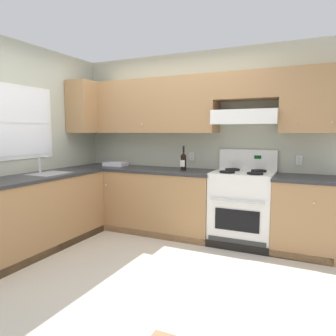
# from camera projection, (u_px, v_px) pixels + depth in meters

# --- Properties ---
(ground_plane) EXTENTS (7.04, 7.04, 0.00)m
(ground_plane) POSITION_uv_depth(u_px,v_px,m) (124.00, 267.00, 3.38)
(ground_plane) COLOR beige
(wall_back) EXTENTS (4.68, 0.57, 2.55)m
(wall_back) POSITION_uv_depth(u_px,v_px,m) (206.00, 129.00, 4.42)
(wall_back) COLOR #B7BAA3
(wall_back) RESTS_ON ground_plane
(wall_left) EXTENTS (0.47, 4.00, 2.55)m
(wall_left) POSITION_uv_depth(u_px,v_px,m) (28.00, 139.00, 4.10)
(wall_left) COLOR #B7BAA3
(wall_left) RESTS_ON ground_plane
(counter_back_run) EXTENTS (3.60, 0.65, 0.91)m
(counter_back_run) POSITION_uv_depth(u_px,v_px,m) (176.00, 203.00, 4.42)
(counter_back_run) COLOR #A87A4C
(counter_back_run) RESTS_ON ground_plane
(counter_left_run) EXTENTS (0.63, 1.91, 1.13)m
(counter_left_run) POSITION_uv_depth(u_px,v_px,m) (37.00, 212.00, 3.84)
(counter_left_run) COLOR #A87A4C
(counter_left_run) RESTS_ON ground_plane
(stove) EXTENTS (0.76, 0.62, 1.20)m
(stove) POSITION_uv_depth(u_px,v_px,m) (242.00, 207.00, 4.04)
(stove) COLOR white
(stove) RESTS_ON ground_plane
(wine_bottle) EXTENTS (0.08, 0.08, 0.33)m
(wine_bottle) POSITION_uv_depth(u_px,v_px,m) (184.00, 161.00, 4.31)
(wine_bottle) COLOR black
(wine_bottle) RESTS_ON counter_back_run
(bowl) EXTENTS (0.35, 0.21, 0.06)m
(bowl) POSITION_uv_depth(u_px,v_px,m) (116.00, 165.00, 4.89)
(bowl) COLOR silver
(bowl) RESTS_ON counter_back_run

